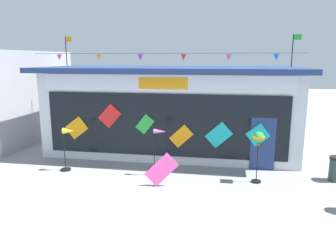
{
  "coord_description": "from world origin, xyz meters",
  "views": [
    {
      "loc": [
        3.0,
        -8.4,
        4.13
      ],
      "look_at": [
        0.87,
        3.76,
        1.59
      ],
      "focal_mm": 35.01,
      "sensor_mm": 36.0,
      "label": 1
    }
  ],
  "objects_px": {
    "wind_spinner_far_left": "(68,142)",
    "wind_spinner_left": "(157,150)",
    "trash_bin": "(336,169)",
    "display_kite_on_ground": "(162,170)",
    "kite_shop_building": "(172,109)",
    "wind_spinner_center_left": "(258,142)"
  },
  "relations": [
    {
      "from": "wind_spinner_center_left",
      "to": "trash_bin",
      "type": "bearing_deg",
      "value": 12.86
    },
    {
      "from": "wind_spinner_left",
      "to": "display_kite_on_ground",
      "type": "height_order",
      "value": "wind_spinner_left"
    },
    {
      "from": "kite_shop_building",
      "to": "wind_spinner_center_left",
      "type": "distance_m",
      "value": 5.0
    },
    {
      "from": "kite_shop_building",
      "to": "wind_spinner_center_left",
      "type": "bearing_deg",
      "value": -45.63
    },
    {
      "from": "wind_spinner_left",
      "to": "wind_spinner_center_left",
      "type": "height_order",
      "value": "wind_spinner_center_left"
    },
    {
      "from": "wind_spinner_center_left",
      "to": "display_kite_on_ground",
      "type": "height_order",
      "value": "wind_spinner_center_left"
    },
    {
      "from": "wind_spinner_far_left",
      "to": "wind_spinner_center_left",
      "type": "distance_m",
      "value": 6.84
    },
    {
      "from": "kite_shop_building",
      "to": "wind_spinner_center_left",
      "type": "xyz_separation_m",
      "value": [
        3.48,
        -3.56,
        -0.5
      ]
    },
    {
      "from": "wind_spinner_far_left",
      "to": "wind_spinner_center_left",
      "type": "height_order",
      "value": "wind_spinner_center_left"
    },
    {
      "from": "display_kite_on_ground",
      "to": "kite_shop_building",
      "type": "bearing_deg",
      "value": 94.76
    },
    {
      "from": "kite_shop_building",
      "to": "wind_spinner_left",
      "type": "distance_m",
      "value": 3.61
    },
    {
      "from": "wind_spinner_far_left",
      "to": "display_kite_on_ground",
      "type": "relative_size",
      "value": 1.58
    },
    {
      "from": "wind_spinner_far_left",
      "to": "display_kite_on_ground",
      "type": "xyz_separation_m",
      "value": [
        3.72,
        -0.9,
        -0.52
      ]
    },
    {
      "from": "display_kite_on_ground",
      "to": "wind_spinner_far_left",
      "type": "bearing_deg",
      "value": 166.47
    },
    {
      "from": "wind_spinner_center_left",
      "to": "trash_bin",
      "type": "relative_size",
      "value": 2.06
    },
    {
      "from": "trash_bin",
      "to": "display_kite_on_ground",
      "type": "xyz_separation_m",
      "value": [
        -5.81,
        -1.51,
        0.13
      ]
    },
    {
      "from": "wind_spinner_left",
      "to": "wind_spinner_far_left",
      "type": "bearing_deg",
      "value": -178.91
    },
    {
      "from": "wind_spinner_left",
      "to": "display_kite_on_ground",
      "type": "bearing_deg",
      "value": -70.5
    },
    {
      "from": "wind_spinner_far_left",
      "to": "trash_bin",
      "type": "height_order",
      "value": "wind_spinner_far_left"
    },
    {
      "from": "trash_bin",
      "to": "kite_shop_building",
      "type": "bearing_deg",
      "value": 154.59
    },
    {
      "from": "wind_spinner_far_left",
      "to": "wind_spinner_left",
      "type": "bearing_deg",
      "value": 1.09
    },
    {
      "from": "wind_spinner_far_left",
      "to": "trash_bin",
      "type": "bearing_deg",
      "value": 3.66
    }
  ]
}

